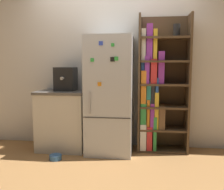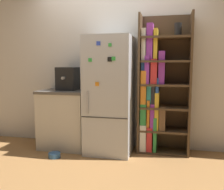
# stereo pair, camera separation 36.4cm
# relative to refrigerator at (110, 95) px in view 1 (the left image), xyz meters

# --- Properties ---
(ground_plane) EXTENTS (16.00, 16.00, 0.00)m
(ground_plane) POSITION_rel_refrigerator_xyz_m (0.00, -0.13, -0.84)
(ground_plane) COLOR #A87542
(wall_back) EXTENTS (8.00, 0.05, 2.60)m
(wall_back) POSITION_rel_refrigerator_xyz_m (0.00, 0.35, 0.46)
(wall_back) COLOR silver
(wall_back) RESTS_ON ground_plane
(refrigerator) EXTENTS (0.65, 0.67, 1.68)m
(refrigerator) POSITION_rel_refrigerator_xyz_m (0.00, 0.00, 0.00)
(refrigerator) COLOR silver
(refrigerator) RESTS_ON ground_plane
(bookshelf) EXTENTS (0.73, 0.37, 1.99)m
(bookshelf) POSITION_rel_refrigerator_xyz_m (0.67, 0.17, 0.07)
(bookshelf) COLOR #4C3823
(bookshelf) RESTS_ON ground_plane
(kitchen_counter) EXTENTS (0.73, 0.59, 0.89)m
(kitchen_counter) POSITION_rel_refrigerator_xyz_m (-0.72, 0.04, -0.39)
(kitchen_counter) COLOR beige
(kitchen_counter) RESTS_ON ground_plane
(espresso_machine) EXTENTS (0.30, 0.34, 0.35)m
(espresso_machine) POSITION_rel_refrigerator_xyz_m (-0.68, 0.08, 0.23)
(espresso_machine) COLOR black
(espresso_machine) RESTS_ON kitchen_counter
(pet_bowl) EXTENTS (0.17, 0.17, 0.07)m
(pet_bowl) POSITION_rel_refrigerator_xyz_m (-0.69, -0.43, -0.80)
(pet_bowl) COLOR #3366A5
(pet_bowl) RESTS_ON ground_plane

